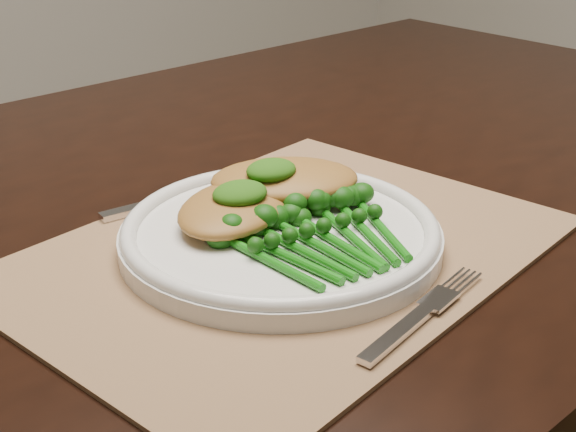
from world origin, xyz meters
TOP-DOWN VIEW (x-y plane):
  - placemat at (-0.02, -0.18)m, footprint 0.55×0.46m
  - dinner_plate at (-0.02, -0.17)m, footprint 0.29×0.29m
  - knife at (-0.06, -0.03)m, footprint 0.19×0.02m
  - fork at (0.01, -0.33)m, footprint 0.16×0.06m
  - chicken_fillet_left at (-0.05, -0.13)m, footprint 0.16×0.15m
  - chicken_fillet_right at (0.02, -0.12)m, footprint 0.17×0.15m
  - pesto_dollop_left at (-0.04, -0.14)m, footprint 0.05×0.04m
  - pesto_dollop_right at (-0.00, -0.13)m, footprint 0.05×0.04m
  - broccolini_bundle at (-0.01, -0.23)m, footprint 0.14×0.16m

SIDE VIEW (x-z plane):
  - placemat at x=-0.02m, z-range 0.75..0.75m
  - knife at x=-0.06m, z-range 0.76..0.76m
  - fork at x=0.01m, z-range 0.76..0.76m
  - dinner_plate at x=-0.02m, z-range 0.75..0.78m
  - broccolini_bundle at x=-0.01m, z-range 0.76..0.79m
  - chicken_fillet_left at x=-0.05m, z-range 0.77..0.80m
  - chicken_fillet_right at x=0.02m, z-range 0.78..0.81m
  - pesto_dollop_left at x=-0.04m, z-range 0.79..0.81m
  - pesto_dollop_right at x=0.00m, z-range 0.80..0.82m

